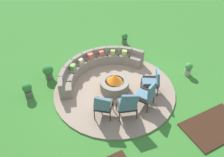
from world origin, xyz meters
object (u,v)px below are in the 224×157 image
lounge_chair_back_left (147,95)px  potted_plant_0 (48,71)px  fire_pit (114,84)px  potted_plant_1 (28,90)px  lounge_chair_front_left (103,105)px  lounge_chair_back_right (152,81)px  curved_stone_bench (95,65)px  potted_plant_3 (124,38)px  lounge_chair_front_right (127,104)px  potted_plant_2 (188,68)px

lounge_chair_back_left → potted_plant_0: size_ratio=1.70×
fire_pit → potted_plant_1: 3.18m
potted_plant_1 → potted_plant_0: bearing=35.0°
lounge_chair_front_left → lounge_chair_back_right: bearing=45.0°
potted_plant_0 → lounge_chair_front_left: bearing=-70.2°
fire_pit → potted_plant_0: 2.73m
curved_stone_bench → potted_plant_3: bearing=32.6°
curved_stone_bench → potted_plant_1: 2.79m
curved_stone_bench → potted_plant_3: curved_stone_bench is taller
curved_stone_bench → lounge_chair_front_right: (-0.11, -2.73, 0.29)m
curved_stone_bench → lounge_chair_front_left: (-0.80, -2.37, 0.25)m
curved_stone_bench → potted_plant_0: (-1.83, 0.50, 0.01)m
curved_stone_bench → lounge_chair_front_right: size_ratio=3.37×
lounge_chair_front_left → lounge_chair_front_right: bearing=10.1°
lounge_chair_front_right → lounge_chair_back_left: lounge_chair_front_right is taller
lounge_chair_back_left → potted_plant_1: (-3.50, 2.46, -0.27)m
lounge_chair_front_left → lounge_chair_back_right: size_ratio=1.02×
lounge_chair_back_left → potted_plant_2: 2.67m
curved_stone_bench → lounge_chair_front_right: bearing=-92.3°
lounge_chair_front_right → lounge_chair_front_left: bearing=169.5°
potted_plant_2 → potted_plant_1: bearing=164.0°
potted_plant_3 → potted_plant_2: bearing=-72.0°
potted_plant_0 → potted_plant_1: bearing=-145.0°
potted_plant_0 → potted_plant_3: size_ratio=1.13×
lounge_chair_front_left → lounge_chair_back_left: bearing=28.2°
potted_plant_0 → potted_plant_2: potted_plant_0 is taller
lounge_chair_front_right → potted_plant_0: bearing=135.6°
lounge_chair_back_left → potted_plant_0: lounge_chair_back_left is taller
lounge_chair_back_left → potted_plant_3: (1.48, 4.03, -0.30)m
curved_stone_bench → potted_plant_1: (-2.79, -0.17, -0.02)m
lounge_chair_front_right → potted_plant_2: size_ratio=2.04×
curved_stone_bench → lounge_chair_back_right: lounge_chair_back_right is taller
lounge_chair_back_right → potted_plant_3: 3.63m
fire_pit → lounge_chair_front_right: 1.42m
lounge_chair_front_left → potted_plant_0: size_ratio=1.65×
lounge_chair_front_right → potted_plant_0: (-1.72, 3.24, -0.28)m
lounge_chair_front_left → potted_plant_0: (-1.03, 2.87, -0.25)m
curved_stone_bench → lounge_chair_back_left: lounge_chair_back_left is taller
fire_pit → lounge_chair_front_left: (-0.95, -0.99, 0.26)m
curved_stone_bench → lounge_chair_back_right: bearing=-58.2°
lounge_chair_front_right → lounge_chair_back_left: (0.82, 0.10, -0.03)m
potted_plant_0 → potted_plant_2: (5.09, -2.41, -0.03)m
lounge_chair_front_left → potted_plant_1: 2.97m
potted_plant_0 → potted_plant_3: (4.01, 0.90, -0.05)m
lounge_chair_front_left → potted_plant_1: lounge_chair_front_left is taller
potted_plant_0 → potted_plant_2: size_ratio=1.10×
curved_stone_bench → lounge_chair_back_left: 2.74m
lounge_chair_back_left → lounge_chair_back_right: lounge_chair_back_left is taller
fire_pit → potted_plant_3: fire_pit is taller
fire_pit → curved_stone_bench: fire_pit is taller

